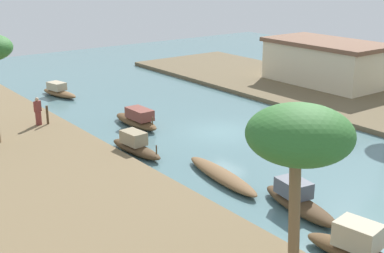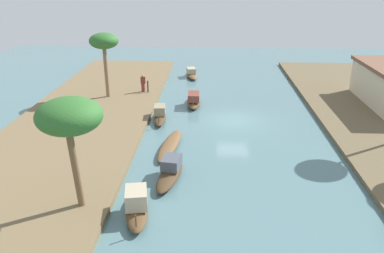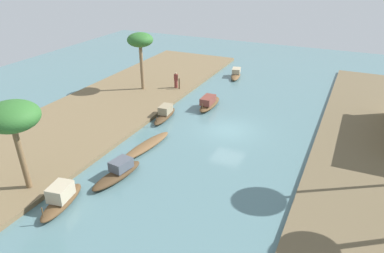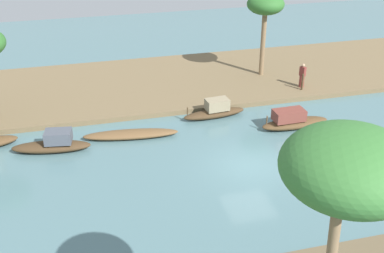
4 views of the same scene
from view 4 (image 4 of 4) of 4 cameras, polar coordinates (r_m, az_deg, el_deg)
The scene contains 10 objects.
river_water at distance 24.46m, azimuth 6.99°, elevation -4.62°, with size 64.65×64.65×0.00m, color slate.
riverbank_left at distance 34.41m, azimuth -0.00°, elevation 5.55°, with size 41.17×10.24×0.31m, color brown.
sampan_downstream_large at distance 26.37m, azimuth -16.11°, elevation -2.01°, with size 4.23×1.70×1.17m.
sampan_foreground at distance 26.96m, azimuth -7.25°, elevation -0.92°, with size 5.36×1.69×0.43m.
sampan_with_red_awning at distance 29.04m, azimuth 2.75°, elevation 1.87°, with size 3.95×1.24×1.16m.
sampan_with_tall_canopy at distance 28.32m, azimuth 11.89°, elevation 0.66°, with size 4.11×1.24×1.17m.
person_on_near_bank at distance 33.35m, azimuth 12.90°, elevation 5.75°, with size 0.46×0.46×1.64m.
mooring_post at distance 32.94m, azimuth 12.94°, elevation 5.16°, with size 0.14×0.14×1.11m, color #4C3823.
palm_tree_left_near at distance 33.98m, azimuth 8.69°, elevation 13.87°, with size 2.55×2.55×5.73m.
palm_tree_right_tall at distance 9.93m, azimuth 18.10°, elevation -5.22°, with size 2.79×2.79×8.27m.
Camera 4 is at (8.09, 19.24, 12.75)m, focal length 45.07 mm.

